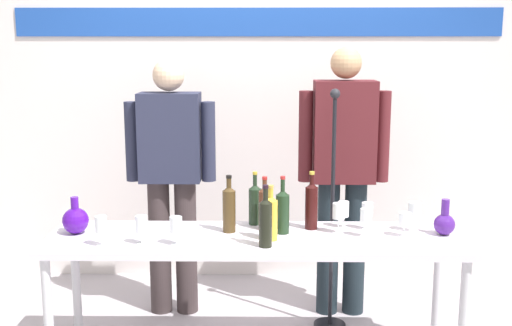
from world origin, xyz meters
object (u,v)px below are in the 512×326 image
object	(u,v)px
wine_bottle_0	(255,203)
wine_glass_right_1	(415,210)
wine_bottle_2	(229,207)
wine_glass_left_2	(141,225)
wine_glass_left_1	(101,225)
wine_bottle_1	(265,207)
wine_bottle_4	(271,216)
decanter_blue_left	(76,220)
decanter_blue_right	(444,223)
wine_glass_left_0	(176,225)
wine_glass_right_5	(339,212)
wine_bottle_6	(311,204)
microphone_stand	(331,251)
wine_bottle_3	(265,221)
wine_glass_right_4	(343,210)
presenter_right	(343,166)
display_table	(256,247)
wine_glass_right_0	(367,210)
wine_bottle_5	(283,210)
presenter_left	(171,172)
wine_glass_right_3	(405,219)
wine_glass_right_2	(366,216)

from	to	relation	value
wine_bottle_0	wine_glass_right_1	xyz separation A→B (m)	(0.88, -0.13, -0.01)
wine_bottle_2	wine_glass_left_2	world-z (taller)	wine_bottle_2
wine_glass_left_1	wine_glass_left_2	size ratio (longest dim) A/B	1.05
wine_bottle_1	wine_bottle_2	xyz separation A→B (m)	(-0.19, -0.05, 0.01)
wine_bottle_0	wine_bottle_4	size ratio (longest dim) A/B	1.04
decanter_blue_left	wine_bottle_4	world-z (taller)	wine_bottle_4
decanter_blue_right	wine_glass_left_0	world-z (taller)	decanter_blue_right
wine_glass_right_1	wine_glass_right_5	size ratio (longest dim) A/B	0.98
decanter_blue_left	wine_glass_right_5	distance (m)	1.43
wine_glass_left_2	wine_bottle_2	bearing A→B (deg)	26.13
wine_bottle_0	wine_bottle_6	distance (m)	0.33
wine_glass_left_1	microphone_stand	xyz separation A→B (m)	(1.25, 0.61, -0.35)
decanter_blue_right	wine_bottle_4	size ratio (longest dim) A/B	0.67
wine_bottle_0	wine_bottle_1	bearing A→B (deg)	-62.53
wine_bottle_1	wine_bottle_3	size ratio (longest dim) A/B	0.93
wine_bottle_4	wine_glass_right_4	xyz separation A→B (m)	(0.41, 0.23, -0.03)
presenter_right	wine_glass_right_4	xyz separation A→B (m)	(-0.06, -0.50, -0.15)
wine_bottle_2	display_table	bearing A→B (deg)	-28.29
decanter_blue_right	wine_glass_right_0	size ratio (longest dim) A/B	1.30
wine_glass_left_1	wine_glass_right_1	size ratio (longest dim) A/B	0.95
wine_bottle_3	wine_glass_right_4	distance (m)	0.56
wine_bottle_1	wine_glass_left_0	distance (m)	0.53
decanter_blue_right	microphone_stand	distance (m)	0.75
wine_bottle_1	wine_glass_right_5	bearing A→B (deg)	-8.45
wine_bottle_3	wine_glass_right_0	size ratio (longest dim) A/B	2.12
wine_glass_right_5	wine_bottle_2	bearing A→B (deg)	178.67
display_table	wine_bottle_2	size ratio (longest dim) A/B	7.06
wine_bottle_1	wine_bottle_4	size ratio (longest dim) A/B	1.02
wine_bottle_2	wine_glass_right_5	size ratio (longest dim) A/B	1.91
wine_bottle_3	wine_glass_right_1	xyz separation A→B (m)	(0.82, 0.27, -0.02)
wine_bottle_5	presenter_left	bearing A→B (deg)	138.66
display_table	wine_glass_right_4	distance (m)	0.55
decanter_blue_left	wine_bottle_2	bearing A→B (deg)	2.81
wine_bottle_6	wine_glass_right_3	distance (m)	0.51
wine_bottle_4	wine_glass_left_0	world-z (taller)	wine_bottle_4
wine_bottle_6	wine_glass_right_1	world-z (taller)	wine_bottle_6
wine_bottle_0	wine_glass_right_5	size ratio (longest dim) A/B	1.84
wine_bottle_1	wine_glass_right_1	bearing A→B (deg)	-1.80
presenter_left	wine_glass_right_0	world-z (taller)	presenter_left
decanter_blue_right	wine_bottle_3	world-z (taller)	wine_bottle_3
presenter_left	microphone_stand	world-z (taller)	presenter_left
presenter_right	wine_glass_right_3	xyz separation A→B (m)	(0.25, -0.67, -0.16)
wine_bottle_0	wine_glass_right_2	xyz separation A→B (m)	(0.60, -0.23, -0.01)
wine_bottle_2	wine_glass_left_1	bearing A→B (deg)	-158.49
wine_glass_right_3	display_table	bearing A→B (deg)	-179.63
microphone_stand	wine_glass_right_2	bearing A→B (deg)	-73.71
wine_bottle_0	wine_bottle_2	distance (m)	0.21
wine_glass_right_5	microphone_stand	world-z (taller)	microphone_stand
display_table	wine_glass_right_3	world-z (taller)	wine_glass_right_3
display_table	wine_bottle_1	distance (m)	0.24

